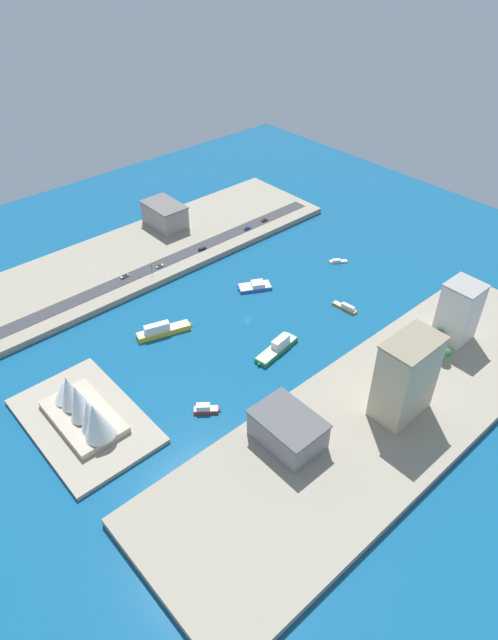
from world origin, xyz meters
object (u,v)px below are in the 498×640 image
van_white (160,266)px  pickup_red (264,220)px  water_taxi_orange (346,307)px  hatchback_blue (247,228)px  ferry_yellow_fast (162,330)px  hotel_broad_white (459,311)px  tugboat_red (206,409)px  office_block_beige (406,377)px  opera_landmark (82,408)px  sedan_silver (125,276)px  suv_black (202,249)px  sailboat_small_white (338,261)px  catamaran_blue (255,286)px  carpark_squat_concrete (165,215)px  warehouse_low_gray (288,429)px  ferry_green_doubledeck (277,348)px  traffic_light_waterfront (152,268)px

van_white → pickup_red: bearing=-89.6°
water_taxi_orange → hatchback_blue: size_ratio=3.01×
ferry_yellow_fast → hotel_broad_white: bearing=-134.1°
ferry_yellow_fast → tugboat_red: (-57.33, 16.78, -0.75)m
office_block_beige → opera_landmark: size_ratio=0.92×
sedan_silver → van_white: (-4.33, -21.49, -0.05)m
ferry_yellow_fast → suv_black: size_ratio=5.72×
sailboat_small_white → pickup_red: sailboat_small_white is taller
sailboat_small_white → sedan_silver: bearing=58.2°
catamaran_blue → van_white: van_white is taller
ferry_yellow_fast → office_block_beige: bearing=-158.9°
ferry_yellow_fast → carpark_squat_concrete: 110.79m
hotel_broad_white → sedan_silver: hotel_broad_white is taller
warehouse_low_gray → sailboat_small_white: bearing=-57.1°
water_taxi_orange → hotel_broad_white: hotel_broad_white is taller
ferry_green_doubledeck → hatchback_blue: (98.19, -66.99, 2.35)m
hatchback_blue → opera_landmark: (-77.89, 161.58, 5.79)m
ferry_green_doubledeck → opera_landmark: bearing=77.9°
sailboat_small_white → van_white: sailboat_small_white is taller
ferry_yellow_fast → van_white: (49.22, -32.13, 1.99)m
hotel_broad_white → warehouse_low_gray: bearing=85.9°
ferry_yellow_fast → tugboat_red: bearing=163.7°
catamaran_blue → ferry_green_doubledeck: bearing=149.1°
hotel_broad_white → pickup_red: (152.47, -12.44, -14.80)m
hotel_broad_white → suv_black: bearing=15.8°
pickup_red → sedan_silver: bearing=88.0°
hatchback_blue → opera_landmark: opera_landmark is taller
water_taxi_orange → carpark_squat_concrete: size_ratio=0.53×
warehouse_low_gray → catamaran_blue: bearing=-35.7°
water_taxi_orange → traffic_light_waterfront: (94.58, 62.63, 6.62)m
suv_black → opera_landmark: opera_landmark is taller
sedan_silver → ferry_green_doubledeck: bearing=-166.7°
sailboat_small_white → traffic_light_waterfront: 113.48m
catamaran_blue → carpark_squat_concrete: bearing=-0.7°
sailboat_small_white → ferry_yellow_fast: 121.30m
van_white → sedan_silver: bearing=78.6°
traffic_light_waterfront → water_taxi_orange: bearing=-146.5°
hatchback_blue → sedan_silver: bearing=87.1°
hatchback_blue → warehouse_low_gray: bearing=143.7°
sailboat_small_white → tugboat_red: bearing=107.3°
ferry_yellow_fast → traffic_light_waterfront: traffic_light_waterfront is taller
warehouse_low_gray → pickup_red: warehouse_low_gray is taller
hotel_broad_white → traffic_light_waterfront: size_ratio=4.83×
warehouse_low_gray → hatchback_blue: warehouse_low_gray is taller
catamaran_blue → office_block_beige: (-113.63, 19.30, 21.73)m
ferry_green_doubledeck → hotel_broad_white: 90.44m
ferry_green_doubledeck → pickup_red: ferry_green_doubledeck is taller
warehouse_low_gray → opera_landmark: bearing=40.5°
opera_landmark → sailboat_small_white: bearing=-85.4°
office_block_beige → hatchback_blue: bearing=-19.4°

